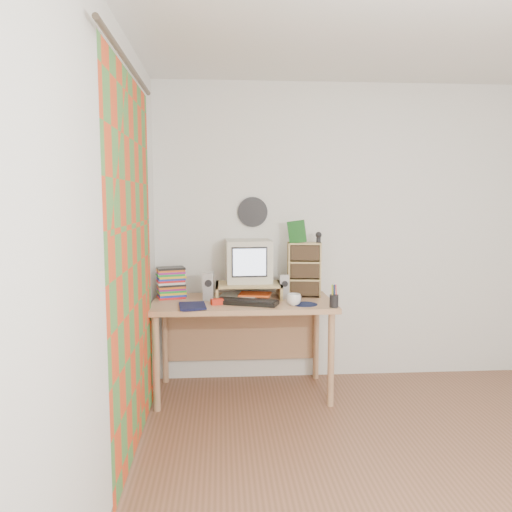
{
  "coord_description": "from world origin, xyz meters",
  "views": [
    {
      "loc": [
        -1.2,
        -2.44,
        1.54
      ],
      "look_at": [
        -0.93,
        1.33,
        1.11
      ],
      "focal_mm": 35.0,
      "sensor_mm": 36.0,
      "label": 1
    }
  ],
  "objects": [
    {
      "name": "monitor_riser",
      "position": [
        -0.98,
        1.48,
        0.84
      ],
      "size": [
        0.52,
        0.3,
        0.12
      ],
      "color": "tan",
      "rests_on": "desk"
    },
    {
      "name": "speaker_left",
      "position": [
        -1.3,
        1.41,
        0.86
      ],
      "size": [
        0.09,
        0.09,
        0.22
      ],
      "primitive_type": "cube",
      "rotation": [
        0.0,
        0.0,
        -0.07
      ],
      "color": "#A4A5A9",
      "rests_on": "desk"
    },
    {
      "name": "diary",
      "position": [
        -1.5,
        1.14,
        0.77
      ],
      "size": [
        0.25,
        0.2,
        0.05
      ],
      "primitive_type": "imported",
      "rotation": [
        0.0,
        0.0,
        0.11
      ],
      "color": "#0E1135",
      "rests_on": "desk"
    },
    {
      "name": "speaker_right",
      "position": [
        -0.7,
        1.44,
        0.85
      ],
      "size": [
        0.08,
        0.08,
        0.19
      ],
      "primitive_type": "cube",
      "rotation": [
        0.0,
        0.0,
        -0.07
      ],
      "color": "#A4A5A9",
      "rests_on": "desk"
    },
    {
      "name": "back_wall",
      "position": [
        0.0,
        1.75,
        1.25
      ],
      "size": [
        3.5,
        0.0,
        3.5
      ],
      "primitive_type": "plane",
      "rotation": [
        1.57,
        0.0,
        0.0
      ],
      "color": "silver",
      "rests_on": "floor"
    },
    {
      "name": "keyboard",
      "position": [
        -1.01,
        1.25,
        0.77
      ],
      "size": [
        0.5,
        0.31,
        0.03
      ],
      "primitive_type": "cube",
      "rotation": [
        0.0,
        0.0,
        -0.35
      ],
      "color": "black",
      "rests_on": "desk"
    },
    {
      "name": "mousepad",
      "position": [
        -0.57,
        1.2,
        0.75
      ],
      "size": [
        0.22,
        0.22,
        0.0
      ],
      "primitive_type": "cylinder",
      "rotation": [
        0.0,
        0.0,
        0.18
      ],
      "color": "#0F1633",
      "rests_on": "desk"
    },
    {
      "name": "left_wall",
      "position": [
        -1.75,
        0.0,
        1.25
      ],
      "size": [
        0.0,
        3.5,
        3.5
      ],
      "primitive_type": "plane",
      "rotation": [
        1.57,
        0.0,
        1.57
      ],
      "color": "silver",
      "rests_on": "floor"
    },
    {
      "name": "papers",
      "position": [
        -1.01,
        1.47,
        0.77
      ],
      "size": [
        0.32,
        0.26,
        0.04
      ],
      "primitive_type": null,
      "rotation": [
        0.0,
        0.0,
        -0.19
      ],
      "color": "silver",
      "rests_on": "desk"
    },
    {
      "name": "desk",
      "position": [
        -1.03,
        1.44,
        0.62
      ],
      "size": [
        1.4,
        0.7,
        0.75
      ],
      "color": "tan",
      "rests_on": "floor"
    },
    {
      "name": "red_box",
      "position": [
        -1.23,
        1.24,
        0.77
      ],
      "size": [
        0.1,
        0.08,
        0.04
      ],
      "primitive_type": "cube",
      "rotation": [
        0.0,
        0.0,
        0.28
      ],
      "color": "red",
      "rests_on": "desk"
    },
    {
      "name": "webcam",
      "position": [
        -0.41,
        1.5,
        1.23
      ],
      "size": [
        0.06,
        0.06,
        0.09
      ],
      "primitive_type": null,
      "rotation": [
        0.0,
        0.0,
        -0.11
      ],
      "color": "black",
      "rests_on": "cd_rack"
    },
    {
      "name": "curtain",
      "position": [
        -1.71,
        0.48,
        1.15
      ],
      "size": [
        0.0,
        2.2,
        2.2
      ],
      "primitive_type": "plane",
      "rotation": [
        1.57,
        0.0,
        1.57
      ],
      "color": "#D0431D",
      "rests_on": "left_wall"
    },
    {
      "name": "game_box",
      "position": [
        -0.59,
        1.48,
        1.28
      ],
      "size": [
        0.14,
        0.07,
        0.18
      ],
      "primitive_type": "cube",
      "rotation": [
        0.0,
        0.0,
        -0.33
      ],
      "color": "#18571E",
      "rests_on": "cd_rack"
    },
    {
      "name": "floor",
      "position": [
        0.0,
        0.0,
        0.0
      ],
      "size": [
        3.5,
        3.5,
        0.0
      ],
      "primitive_type": "plane",
      "color": "brown",
      "rests_on": "ground"
    },
    {
      "name": "mug",
      "position": [
        -0.66,
        1.18,
        0.79
      ],
      "size": [
        0.13,
        0.13,
        0.09
      ],
      "primitive_type": "imported",
      "rotation": [
        0.0,
        0.0,
        -0.2
      ],
      "color": "white",
      "rests_on": "desk"
    },
    {
      "name": "cd_rack",
      "position": [
        -0.52,
        1.5,
        0.97
      ],
      "size": [
        0.28,
        0.18,
        0.44
      ],
      "primitive_type": "cube",
      "rotation": [
        0.0,
        0.0,
        -0.14
      ],
      "color": "tan",
      "rests_on": "desk"
    },
    {
      "name": "pen_cup",
      "position": [
        -0.38,
        1.09,
        0.82
      ],
      "size": [
        0.08,
        0.08,
        0.13
      ],
      "primitive_type": null,
      "rotation": [
        0.0,
        0.0,
        -0.24
      ],
      "color": "black",
      "rests_on": "desk"
    },
    {
      "name": "dvd_stack",
      "position": [
        -1.6,
        1.53,
        0.9
      ],
      "size": [
        0.24,
        0.2,
        0.3
      ],
      "primitive_type": null,
      "rotation": [
        0.0,
        0.0,
        0.26
      ],
      "color": "brown",
      "rests_on": "desk"
    },
    {
      "name": "wall_disc",
      "position": [
        -0.93,
        1.73,
        1.43
      ],
      "size": [
        0.25,
        0.02,
        0.25
      ],
      "primitive_type": "cylinder",
      "rotation": [
        1.57,
        0.0,
        0.0
      ],
      "color": "black",
      "rests_on": "back_wall"
    },
    {
      "name": "crt_monitor",
      "position": [
        -0.98,
        1.53,
        1.04
      ],
      "size": [
        0.37,
        0.37,
        0.34
      ],
      "primitive_type": "cube",
      "rotation": [
        0.0,
        0.0,
        0.05
      ],
      "color": "beige",
      "rests_on": "monitor_riser"
    }
  ]
}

